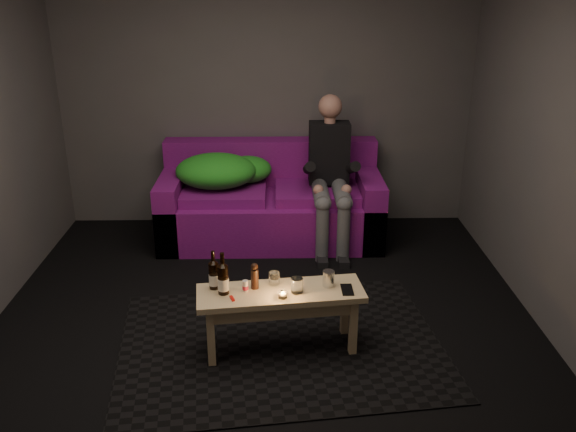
# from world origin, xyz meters

# --- Properties ---
(floor) EXTENTS (4.50, 4.50, 0.00)m
(floor) POSITION_xyz_m (0.00, 0.00, 0.00)
(floor) COLOR black
(floor) RESTS_ON ground
(room) EXTENTS (4.50, 4.50, 4.50)m
(room) POSITION_xyz_m (0.00, 0.47, 1.64)
(room) COLOR silver
(room) RESTS_ON ground
(rug) EXTENTS (2.37, 1.85, 0.01)m
(rug) POSITION_xyz_m (0.12, -0.06, 0.00)
(rug) COLOR black
(rug) RESTS_ON floor
(sofa) EXTENTS (2.07, 0.93, 0.89)m
(sofa) POSITION_xyz_m (0.04, 1.82, 0.32)
(sofa) COLOR #6C0E6B
(sofa) RESTS_ON floor
(green_blanket) EXTENTS (0.91, 0.62, 0.31)m
(green_blanket) POSITION_xyz_m (-0.42, 1.81, 0.67)
(green_blanket) COLOR green
(green_blanket) RESTS_ON sofa
(person) EXTENTS (0.37, 0.86, 1.38)m
(person) POSITION_xyz_m (0.59, 1.65, 0.71)
(person) COLOR black
(person) RESTS_ON sofa
(coffee_table) EXTENTS (1.13, 0.48, 0.45)m
(coffee_table) POSITION_xyz_m (0.12, -0.11, 0.37)
(coffee_table) COLOR tan
(coffee_table) RESTS_ON rug
(beer_bottle_a) EXTENTS (0.07, 0.07, 0.27)m
(beer_bottle_a) POSITION_xyz_m (-0.32, -0.07, 0.55)
(beer_bottle_a) COLOR black
(beer_bottle_a) RESTS_ON coffee_table
(beer_bottle_b) EXTENTS (0.07, 0.07, 0.29)m
(beer_bottle_b) POSITION_xyz_m (-0.26, -0.14, 0.56)
(beer_bottle_b) COLOR black
(beer_bottle_b) RESTS_ON coffee_table
(salt_shaker) EXTENTS (0.05, 0.05, 0.08)m
(salt_shaker) POSITION_xyz_m (-0.11, -0.12, 0.49)
(salt_shaker) COLOR silver
(salt_shaker) RESTS_ON coffee_table
(pepper_mill) EXTENTS (0.06, 0.06, 0.14)m
(pepper_mill) POSITION_xyz_m (-0.05, -0.07, 0.52)
(pepper_mill) COLOR black
(pepper_mill) RESTS_ON coffee_table
(tumbler_back) EXTENTS (0.08, 0.08, 0.09)m
(tumbler_back) POSITION_xyz_m (0.08, -0.02, 0.49)
(tumbler_back) COLOR white
(tumbler_back) RESTS_ON coffee_table
(tealight) EXTENTS (0.06, 0.06, 0.04)m
(tealight) POSITION_xyz_m (0.13, -0.21, 0.47)
(tealight) COLOR white
(tealight) RESTS_ON coffee_table
(tumbler_front) EXTENTS (0.10, 0.10, 0.10)m
(tumbler_front) POSITION_xyz_m (0.22, -0.14, 0.50)
(tumbler_front) COLOR white
(tumbler_front) RESTS_ON coffee_table
(steel_cup) EXTENTS (0.10, 0.10, 0.11)m
(steel_cup) POSITION_xyz_m (0.44, -0.05, 0.50)
(steel_cup) COLOR silver
(steel_cup) RESTS_ON coffee_table
(smartphone) EXTENTS (0.08, 0.15, 0.01)m
(smartphone) POSITION_xyz_m (0.55, -0.12, 0.45)
(smartphone) COLOR black
(smartphone) RESTS_ON coffee_table
(red_lighter) EXTENTS (0.04, 0.07, 0.01)m
(red_lighter) POSITION_xyz_m (-0.20, -0.22, 0.45)
(red_lighter) COLOR red
(red_lighter) RESTS_ON coffee_table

